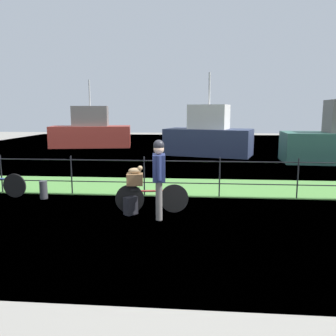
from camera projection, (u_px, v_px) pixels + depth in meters
ground_plane at (176, 226)px, 6.91m from camera, size 60.00×60.00×0.00m
grass_strip at (183, 187)px, 10.41m from camera, size 27.00×2.40×0.03m
harbor_water at (190, 153)px, 18.77m from camera, size 30.00×30.00×0.00m
iron_fence at (182, 174)px, 9.16m from camera, size 18.04×0.04×1.07m
bicycle_main at (151, 198)px, 7.77m from camera, size 1.63×0.27×0.64m
wooden_crate at (135, 179)px, 7.69m from camera, size 0.38×0.33×0.25m
terrier_dog at (136, 170)px, 7.66m from camera, size 0.32×0.17×0.18m
cyclist_person at (159, 172)px, 7.23m from camera, size 0.31×0.54×1.68m
backpack_on_paving at (131, 206)px, 7.65m from camera, size 0.32×0.33×0.40m
mooring_bollard at (44, 190)px, 9.03m from camera, size 0.20×0.20×0.47m
moored_boat_near at (209, 137)px, 17.89m from camera, size 4.75×3.18×4.19m
moored_boat_mid at (91, 132)px, 21.93m from camera, size 5.20×2.80×4.18m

